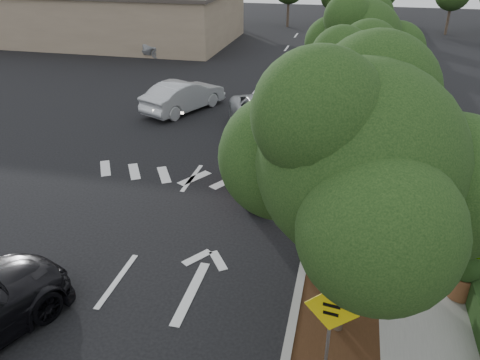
% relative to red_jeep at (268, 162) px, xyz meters
% --- Properties ---
extents(ground, '(120.00, 120.00, 0.00)m').
position_rel_red_jeep_xyz_m(ground, '(-2.84, -5.91, -1.00)').
color(ground, black).
rests_on(ground, ground).
extents(curb, '(0.20, 70.00, 0.15)m').
position_rel_red_jeep_xyz_m(curb, '(1.76, 6.09, -0.93)').
color(curb, '#9E9B93').
rests_on(curb, ground).
extents(planting_strip, '(1.80, 70.00, 0.12)m').
position_rel_red_jeep_xyz_m(planting_strip, '(2.76, 6.09, -0.94)').
color(planting_strip, black).
rests_on(planting_strip, ground).
extents(sidewalk, '(2.00, 70.00, 0.12)m').
position_rel_red_jeep_xyz_m(sidewalk, '(4.66, 6.09, -0.94)').
color(sidewalk, gray).
rests_on(sidewalk, ground).
extents(hedge, '(0.80, 70.00, 0.80)m').
position_rel_red_jeep_xyz_m(hedge, '(6.06, 6.09, -0.60)').
color(hedge, black).
rests_on(hedge, ground).
extents(commercial_building, '(22.00, 12.00, 4.00)m').
position_rel_red_jeep_xyz_m(commercial_building, '(-18.84, 24.09, 1.00)').
color(commercial_building, gray).
rests_on(commercial_building, ground).
extents(transmission_tower, '(7.00, 4.00, 28.00)m').
position_rel_red_jeep_xyz_m(transmission_tower, '(3.16, 42.09, -1.00)').
color(transmission_tower, slate).
rests_on(transmission_tower, ground).
extents(street_tree_near, '(3.80, 3.80, 5.92)m').
position_rel_red_jeep_xyz_m(street_tree_near, '(2.76, -6.41, -1.00)').
color(street_tree_near, black).
rests_on(street_tree_near, ground).
extents(street_tree_mid, '(3.20, 3.20, 5.32)m').
position_rel_red_jeep_xyz_m(street_tree_mid, '(2.76, 0.59, -1.00)').
color(street_tree_mid, black).
rests_on(street_tree_mid, ground).
extents(street_tree_far, '(3.40, 3.40, 5.62)m').
position_rel_red_jeep_xyz_m(street_tree_far, '(2.76, 7.09, -1.00)').
color(street_tree_far, black).
rests_on(street_tree_far, ground).
extents(light_pole_a, '(2.00, 0.22, 9.00)m').
position_rel_red_jeep_xyz_m(light_pole_a, '(-9.34, 20.09, -1.00)').
color(light_pole_a, slate).
rests_on(light_pole_a, ground).
extents(light_pole_b, '(2.00, 0.22, 9.00)m').
position_rel_red_jeep_xyz_m(light_pole_b, '(-10.34, 32.09, -1.00)').
color(light_pole_b, slate).
rests_on(light_pole_b, ground).
extents(red_jeep, '(2.61, 4.02, 1.97)m').
position_rel_red_jeep_xyz_m(red_jeep, '(0.00, 0.00, 0.00)').
color(red_jeep, black).
rests_on(red_jeep, ground).
extents(silver_suv_ahead, '(4.59, 6.15, 1.55)m').
position_rel_red_jeep_xyz_m(silver_suv_ahead, '(-1.03, 5.07, -0.22)').
color(silver_suv_ahead, '#9EA1A5').
rests_on(silver_suv_ahead, ground).
extents(silver_sedan_oncoming, '(3.43, 4.94, 1.54)m').
position_rel_red_jeep_xyz_m(silver_sedan_oncoming, '(-5.69, 7.32, -0.23)').
color(silver_sedan_oncoming, '#B5B7BD').
rests_on(silver_sedan_oncoming, ground).
extents(parked_suv, '(5.16, 2.89, 1.66)m').
position_rel_red_jeep_xyz_m(parked_suv, '(-10.59, 19.27, -0.17)').
color(parked_suv, '#ACAEB4').
rests_on(parked_suv, ground).
extents(speed_hump_sign, '(1.01, 0.16, 2.17)m').
position_rel_red_jeep_xyz_m(speed_hump_sign, '(2.55, -7.69, 0.50)').
color(speed_hump_sign, slate).
rests_on(speed_hump_sign, ground).
extents(terracotta_planter, '(0.75, 0.75, 1.31)m').
position_rel_red_jeep_xyz_m(terracotta_planter, '(5.56, -4.65, -0.11)').
color(terracotta_planter, brown).
rests_on(terracotta_planter, ground).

